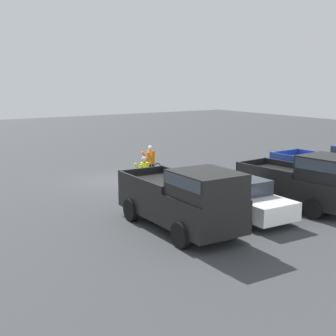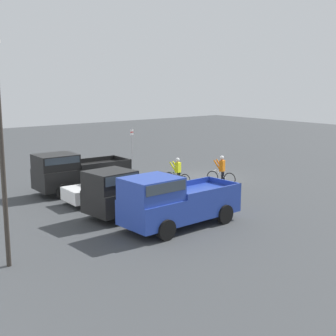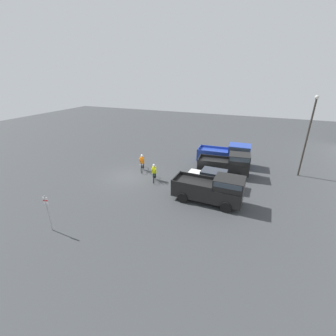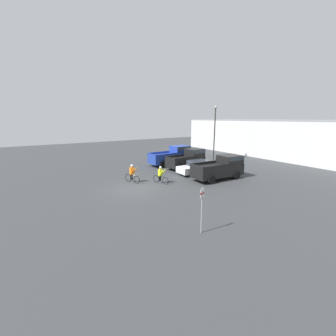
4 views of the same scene
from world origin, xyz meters
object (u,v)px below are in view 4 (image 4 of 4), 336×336
(pickup_truck_2, at_px, (221,167))
(cyclist_0, at_px, (161,175))
(lamppost, at_px, (215,129))
(sedan_0, at_px, (199,167))
(pickup_truck_0, at_px, (173,155))
(pickup_truck_1, at_px, (188,159))
(cyclist_1, at_px, (132,173))
(fire_lane_sign, at_px, (202,206))

(pickup_truck_2, distance_m, cyclist_0, 6.14)
(lamppost, bearing_deg, sedan_0, -53.77)
(cyclist_0, distance_m, lamppost, 14.58)
(pickup_truck_2, height_order, lamppost, lamppost)
(pickup_truck_0, height_order, lamppost, lamppost)
(sedan_0, height_order, cyclist_0, cyclist_0)
(pickup_truck_1, xyz_separation_m, cyclist_0, (3.79, -6.12, -0.34))
(sedan_0, relative_size, cyclist_1, 2.66)
(sedan_0, bearing_deg, cyclist_1, -95.26)
(sedan_0, xyz_separation_m, lamppost, (-5.35, 7.30, 3.66))
(fire_lane_sign, bearing_deg, cyclist_1, 175.88)
(pickup_truck_0, relative_size, sedan_0, 1.14)
(cyclist_1, bearing_deg, pickup_truck_1, 104.61)
(cyclist_1, distance_m, lamppost, 15.90)
(cyclist_1, bearing_deg, cyclist_0, 52.44)
(cyclist_1, height_order, lamppost, lamppost)
(cyclist_0, bearing_deg, lamppost, 116.45)
(pickup_truck_1, distance_m, cyclist_1, 8.53)
(pickup_truck_2, bearing_deg, cyclist_1, -113.74)
(pickup_truck_1, relative_size, fire_lane_sign, 1.98)
(sedan_0, distance_m, fire_lane_sign, 13.04)
(pickup_truck_0, height_order, fire_lane_sign, fire_lane_sign)
(sedan_0, xyz_separation_m, pickup_truck_2, (2.81, 0.48, 0.45))
(pickup_truck_0, distance_m, pickup_truck_1, 2.81)
(sedan_0, distance_m, pickup_truck_2, 2.89)
(cyclist_1, bearing_deg, pickup_truck_0, 122.15)
(pickup_truck_2, xyz_separation_m, lamppost, (-8.16, 6.82, 3.21))
(fire_lane_sign, bearing_deg, lamppost, 134.73)
(pickup_truck_1, bearing_deg, lamppost, 111.03)
(pickup_truck_0, relative_size, fire_lane_sign, 2.19)
(pickup_truck_0, xyz_separation_m, lamppost, (0.27, 6.94, 3.17))
(pickup_truck_2, distance_m, lamppost, 11.11)
(pickup_truck_1, relative_size, lamppost, 0.66)
(pickup_truck_2, relative_size, lamppost, 0.71)
(sedan_0, xyz_separation_m, cyclist_1, (-0.69, -7.48, 0.14))
(cyclist_1, xyz_separation_m, lamppost, (-4.66, 14.78, 3.52))
(pickup_truck_1, xyz_separation_m, pickup_truck_2, (5.65, -0.29, 0.02))
(pickup_truck_0, xyz_separation_m, pickup_truck_2, (8.43, 0.12, -0.04))
(pickup_truck_1, bearing_deg, pickup_truck_0, -171.64)
(fire_lane_sign, relative_size, lamppost, 0.33)
(pickup_truck_0, xyz_separation_m, cyclist_1, (4.93, -7.84, -0.35))
(sedan_0, height_order, pickup_truck_2, pickup_truck_2)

